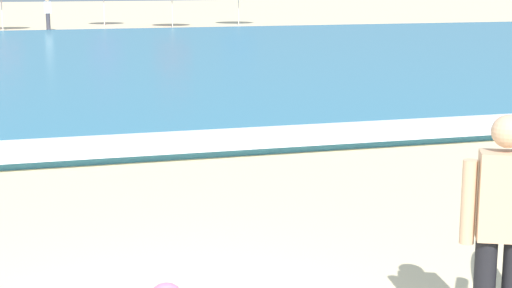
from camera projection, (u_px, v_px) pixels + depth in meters
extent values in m
cube|color=teal|center=(53.00, 62.00, 24.80)|extent=(120.00, 28.00, 0.14)
cube|color=white|center=(95.00, 146.00, 12.18)|extent=(120.00, 1.66, 0.01)
cube|color=tan|center=(504.00, 196.00, 5.51)|extent=(0.40, 0.34, 0.60)
sphere|color=tan|center=(508.00, 131.00, 5.42)|extent=(0.22, 0.22, 0.22)
cylinder|color=tan|center=(468.00, 202.00, 5.55)|extent=(0.10, 0.10, 0.58)
cylinder|color=beige|center=(2.00, 12.00, 39.32)|extent=(0.05, 0.05, 1.77)
cylinder|color=beige|center=(104.00, 6.00, 43.07)|extent=(0.05, 0.05, 2.06)
cylinder|color=beige|center=(172.00, 7.00, 41.56)|extent=(0.05, 0.05, 2.09)
cylinder|color=beige|center=(239.00, 8.00, 44.07)|extent=(0.05, 0.05, 1.78)
cylinder|color=#383842|center=(48.00, 22.00, 39.09)|extent=(0.20, 0.20, 0.84)
cube|color=white|center=(47.00, 7.00, 38.95)|extent=(0.32, 0.20, 0.54)
sphere|color=beige|center=(47.00, 0.00, 38.88)|extent=(0.20, 0.20, 0.20)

